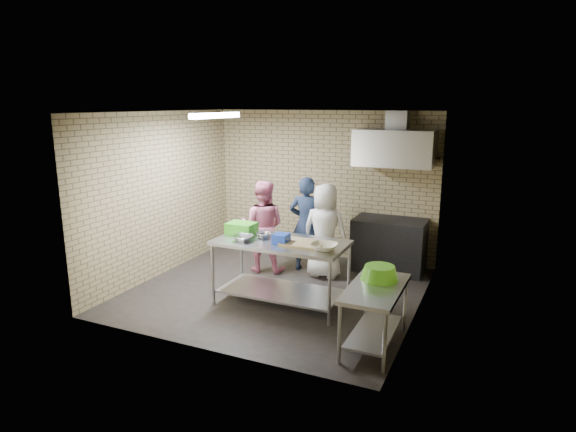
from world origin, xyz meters
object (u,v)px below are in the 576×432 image
at_px(stove, 389,245).
at_px(man_navy, 306,224).
at_px(side_counter, 374,316).
at_px(green_crate, 242,228).
at_px(woman_white, 325,231).
at_px(green_basin, 380,273).
at_px(woman_pink, 263,226).
at_px(prep_table, 281,272).
at_px(bottle_green, 424,153).
at_px(blue_tub, 281,239).

height_order(stove, man_navy, man_navy).
distance_m(side_counter, stove, 2.79).
bearing_deg(green_crate, woman_white, 53.06).
xyz_separation_m(green_crate, green_basin, (2.22, -0.58, -0.18)).
height_order(green_basin, woman_pink, woman_pink).
relative_size(prep_table, stove, 1.55).
height_order(green_basin, bottle_green, bottle_green).
relative_size(side_counter, stove, 1.00).
height_order(bottle_green, woman_pink, bottle_green).
relative_size(prep_table, green_basin, 4.04).
bearing_deg(side_counter, green_basin, 94.57).
bearing_deg(man_navy, green_crate, 63.51).
height_order(blue_tub, woman_white, woman_white).
bearing_deg(stove, woman_pink, -155.14).
relative_size(man_navy, woman_pink, 1.04).
xyz_separation_m(green_crate, blue_tub, (0.75, -0.22, -0.02)).
xyz_separation_m(stove, man_navy, (-1.30, -0.58, 0.37)).
bearing_deg(man_navy, prep_table, 91.71).
distance_m(woman_pink, woman_white, 1.07).
xyz_separation_m(side_counter, stove, (-0.45, 2.75, 0.08)).
xyz_separation_m(side_counter, green_basin, (-0.02, 0.25, 0.46)).
bearing_deg(bottle_green, woman_white, -144.09).
bearing_deg(woman_pink, prep_table, 114.31).
bearing_deg(woman_white, prep_table, 81.41).
xyz_separation_m(green_basin, woman_white, (-1.33, 1.76, -0.05)).
xyz_separation_m(blue_tub, bottle_green, (1.49, 2.38, 1.02)).
height_order(side_counter, woman_pink, woman_pink).
xyz_separation_m(stove, green_crate, (-1.79, -1.92, 0.56)).
bearing_deg(side_counter, green_crate, 159.78).
height_order(prep_table, stove, prep_table).
bearing_deg(woman_pink, green_crate, 86.32).
relative_size(green_basin, woman_pink, 0.29).
height_order(stove, green_basin, green_basin).
relative_size(green_crate, man_navy, 0.25).
bearing_deg(green_crate, man_navy, 69.88).
distance_m(stove, green_basin, 2.57).
relative_size(green_crate, woman_white, 0.26).
relative_size(side_counter, green_basin, 2.61).
bearing_deg(man_navy, woman_white, 151.52).
xyz_separation_m(woman_pink, woman_white, (1.06, 0.17, -0.00)).
bearing_deg(green_crate, green_basin, -14.53).
bearing_deg(stove, man_navy, -155.98).
bearing_deg(side_counter, man_navy, 128.90).
relative_size(green_crate, woman_pink, 0.26).
bearing_deg(stove, green_crate, -133.00).
distance_m(man_navy, woman_white, 0.43).
xyz_separation_m(stove, woman_pink, (-1.96, -0.91, 0.34)).
xyz_separation_m(blue_tub, woman_pink, (-0.92, 1.23, -0.21)).
bearing_deg(side_counter, stove, 99.29).
relative_size(green_crate, bottle_green, 2.76).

